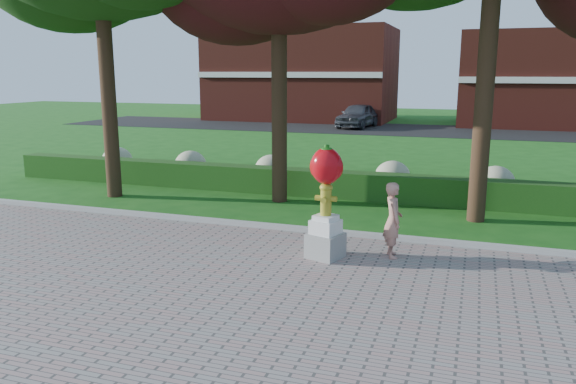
# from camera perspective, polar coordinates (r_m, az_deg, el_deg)

# --- Properties ---
(ground) EXTENTS (100.00, 100.00, 0.00)m
(ground) POSITION_cam_1_polar(r_m,az_deg,el_deg) (10.48, -1.51, -8.73)
(ground) COLOR #195515
(ground) RESTS_ON ground
(curb) EXTENTS (40.00, 0.18, 0.15)m
(curb) POSITION_cam_1_polar(r_m,az_deg,el_deg) (13.17, 3.00, -4.01)
(curb) COLOR #ADADA5
(curb) RESTS_ON ground
(lawn_hedge) EXTENTS (24.00, 0.70, 0.80)m
(lawn_hedge) POSITION_cam_1_polar(r_m,az_deg,el_deg) (16.87, 6.69, 0.66)
(lawn_hedge) COLOR #164413
(lawn_hedge) RESTS_ON ground
(hydrangea_row) EXTENTS (20.10, 1.10, 0.99)m
(hydrangea_row) POSITION_cam_1_polar(r_m,az_deg,el_deg) (17.71, 9.19, 1.63)
(hydrangea_row) COLOR #BBBE91
(hydrangea_row) RESTS_ON ground
(street) EXTENTS (50.00, 8.00, 0.02)m
(street) POSITION_cam_1_polar(r_m,az_deg,el_deg) (37.53, 13.46, 6.12)
(street) COLOR black
(street) RESTS_ON ground
(building_left) EXTENTS (14.00, 8.00, 7.00)m
(building_left) POSITION_cam_1_polar(r_m,az_deg,el_deg) (45.22, 1.47, 11.85)
(building_left) COLOR maroon
(building_left) RESTS_ON ground
(building_right) EXTENTS (12.00, 8.00, 6.40)m
(building_right) POSITION_cam_1_polar(r_m,az_deg,el_deg) (43.44, 25.19, 10.32)
(building_right) COLOR maroon
(building_right) RESTS_ON ground
(hydrant_sculpture) EXTENTS (0.79, 0.79, 2.31)m
(hydrant_sculpture) POSITION_cam_1_polar(r_m,az_deg,el_deg) (11.16, 3.88, -0.69)
(hydrant_sculpture) COLOR gray
(hydrant_sculpture) RESTS_ON walkway
(woman) EXTENTS (0.54, 0.66, 1.54)m
(woman) POSITION_cam_1_polar(r_m,az_deg,el_deg) (11.49, 10.61, -2.81)
(woman) COLOR tan
(woman) RESTS_ON walkway
(parked_car) EXTENTS (2.47, 4.93, 1.61)m
(parked_car) POSITION_cam_1_polar(r_m,az_deg,el_deg) (38.62, 7.09, 7.74)
(parked_car) COLOR #44474D
(parked_car) RESTS_ON street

